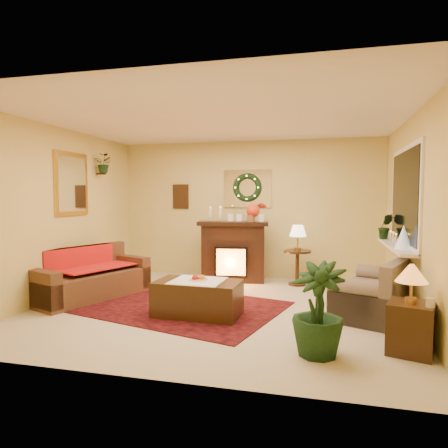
% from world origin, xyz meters
% --- Properties ---
extents(floor, '(5.00, 5.00, 0.00)m').
position_xyz_m(floor, '(0.00, 0.00, 0.00)').
color(floor, beige).
rests_on(floor, ground).
extents(ceiling, '(5.00, 5.00, 0.00)m').
position_xyz_m(ceiling, '(0.00, 0.00, 2.60)').
color(ceiling, white).
rests_on(ceiling, ground).
extents(wall_back, '(5.00, 5.00, 0.00)m').
position_xyz_m(wall_back, '(0.00, 2.25, 1.30)').
color(wall_back, '#EFD88C').
rests_on(wall_back, ground).
extents(wall_front, '(5.00, 5.00, 0.00)m').
position_xyz_m(wall_front, '(0.00, -2.25, 1.30)').
color(wall_front, '#EFD88C').
rests_on(wall_front, ground).
extents(wall_left, '(4.50, 4.50, 0.00)m').
position_xyz_m(wall_left, '(-2.50, 0.00, 1.30)').
color(wall_left, '#EFD88C').
rests_on(wall_left, ground).
extents(wall_right, '(4.50, 4.50, 0.00)m').
position_xyz_m(wall_right, '(2.50, 0.00, 1.30)').
color(wall_right, '#EFD88C').
rests_on(wall_right, ground).
extents(area_rug, '(3.01, 2.54, 0.01)m').
position_xyz_m(area_rug, '(-0.48, -0.10, 0.01)').
color(area_rug, '#4A0E06').
rests_on(area_rug, floor).
extents(sofa, '(1.38, 1.94, 0.76)m').
position_xyz_m(sofa, '(-2.04, 0.07, 0.43)').
color(sofa, brown).
rests_on(sofa, floor).
extents(red_throw, '(0.76, 1.23, 0.02)m').
position_xyz_m(red_throw, '(-2.08, 0.23, 0.46)').
color(red_throw, red).
rests_on(red_throw, sofa).
extents(fireplace, '(1.16, 0.51, 1.03)m').
position_xyz_m(fireplace, '(-0.17, 1.73, 0.55)').
color(fireplace, black).
rests_on(fireplace, floor).
extents(poinsettia, '(0.24, 0.24, 0.24)m').
position_xyz_m(poinsettia, '(0.19, 1.74, 1.30)').
color(poinsettia, red).
rests_on(poinsettia, fireplace).
extents(mantel_candle_a, '(0.05, 0.05, 0.16)m').
position_xyz_m(mantel_candle_a, '(-0.60, 1.74, 1.26)').
color(mantel_candle_a, '#FFFDCB').
rests_on(mantel_candle_a, fireplace).
extents(mantel_candle_b, '(0.06, 0.06, 0.18)m').
position_xyz_m(mantel_candle_b, '(-0.40, 1.72, 1.26)').
color(mantel_candle_b, white).
rests_on(mantel_candle_b, fireplace).
extents(mantel_mirror, '(0.92, 0.02, 0.72)m').
position_xyz_m(mantel_mirror, '(0.00, 2.23, 1.70)').
color(mantel_mirror, white).
rests_on(mantel_mirror, wall_back).
extents(wreath, '(0.55, 0.11, 0.55)m').
position_xyz_m(wreath, '(0.00, 2.19, 1.72)').
color(wreath, '#194719').
rests_on(wreath, wall_back).
extents(wall_art, '(0.32, 0.03, 0.48)m').
position_xyz_m(wall_art, '(-1.35, 2.23, 1.55)').
color(wall_art, '#381E11').
rests_on(wall_art, wall_back).
extents(gold_mirror, '(0.03, 0.84, 1.00)m').
position_xyz_m(gold_mirror, '(-2.48, 0.30, 1.75)').
color(gold_mirror, gold).
rests_on(gold_mirror, wall_left).
extents(hanging_plant, '(0.33, 0.28, 0.36)m').
position_xyz_m(hanging_plant, '(-2.34, 1.05, 1.97)').
color(hanging_plant, '#194719').
rests_on(hanging_plant, wall_left).
extents(loveseat, '(1.20, 1.49, 0.75)m').
position_xyz_m(loveseat, '(2.06, 0.15, 0.42)').
color(loveseat, gray).
rests_on(loveseat, floor).
extents(window_frame, '(0.03, 1.86, 1.36)m').
position_xyz_m(window_frame, '(2.48, 0.55, 1.55)').
color(window_frame, white).
rests_on(window_frame, wall_right).
extents(window_glass, '(0.02, 1.70, 1.22)m').
position_xyz_m(window_glass, '(2.47, 0.55, 1.55)').
color(window_glass, black).
rests_on(window_glass, wall_right).
extents(window_sill, '(0.22, 1.86, 0.04)m').
position_xyz_m(window_sill, '(2.38, 0.55, 0.87)').
color(window_sill, white).
rests_on(window_sill, wall_right).
extents(mini_tree, '(0.20, 0.20, 0.31)m').
position_xyz_m(mini_tree, '(2.39, 0.09, 1.04)').
color(mini_tree, silver).
rests_on(mini_tree, window_sill).
extents(sill_plant, '(0.28, 0.23, 0.51)m').
position_xyz_m(sill_plant, '(2.35, 1.29, 1.08)').
color(sill_plant, black).
rests_on(sill_plant, window_sill).
extents(side_table_round, '(0.48, 0.48, 0.61)m').
position_xyz_m(side_table_round, '(0.99, 1.71, 0.32)').
color(side_table_round, black).
rests_on(side_table_round, floor).
extents(lamp_cream, '(0.29, 0.29, 0.45)m').
position_xyz_m(lamp_cream, '(0.99, 1.70, 0.88)').
color(lamp_cream, '#FDEBBD').
rests_on(lamp_cream, side_table_round).
extents(end_table_square, '(0.52, 0.52, 0.51)m').
position_xyz_m(end_table_square, '(2.26, -1.11, 0.27)').
color(end_table_square, '#35190C').
rests_on(end_table_square, floor).
extents(lamp_tiffany, '(0.31, 0.31, 0.45)m').
position_xyz_m(lamp_tiffany, '(2.25, -1.14, 0.74)').
color(lamp_tiffany, orange).
rests_on(lamp_tiffany, end_table_square).
extents(coffee_table, '(1.12, 0.64, 0.46)m').
position_xyz_m(coffee_table, '(-0.16, -0.43, 0.21)').
color(coffee_table, '#3E2513').
rests_on(coffee_table, floor).
extents(fruit_bowl, '(0.25, 0.25, 0.06)m').
position_xyz_m(fruit_bowl, '(-0.16, -0.41, 0.45)').
color(fruit_bowl, beige).
rests_on(fruit_bowl, coffee_table).
extents(floor_palm, '(1.95, 1.95, 2.76)m').
position_xyz_m(floor_palm, '(1.37, -1.39, 0.45)').
color(floor_palm, black).
rests_on(floor_palm, floor).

